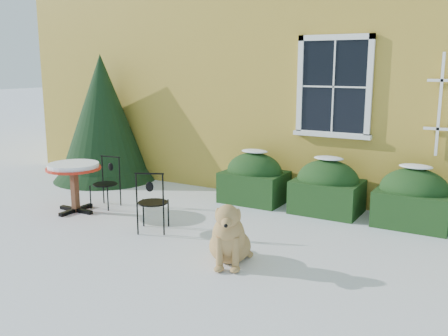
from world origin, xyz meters
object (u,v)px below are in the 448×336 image
Objects in this scene: evergreen_shrub at (103,130)px; patio_chair_far at (106,182)px; patio_chair_near at (152,201)px; dog at (229,238)px; bistro_table at (74,172)px.

patio_chair_far is (1.48, -1.53, -0.60)m from evergreen_shrub.
evergreen_shrub reaches higher than patio_chair_far.
patio_chair_far is at bearing -50.06° from patio_chair_near.
evergreen_shrub is at bearing 124.96° from dog.
bistro_table is 3.29m from dog.
dog is (3.20, -0.64, -0.34)m from bistro_table.
bistro_table is 1.70m from patio_chair_near.
patio_chair_near reaches higher than dog.
bistro_table is 0.58m from patio_chair_far.
evergreen_shrub reaches higher than dog.
evergreen_shrub is at bearing 121.90° from bistro_table.
patio_chair_far is at bearing -46.01° from evergreen_shrub.
dog is at bearing -27.26° from patio_chair_far.
dog is at bearing -11.36° from bistro_table.
patio_chair_far is (0.22, 0.48, -0.24)m from bistro_table.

